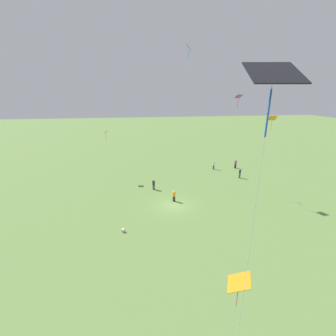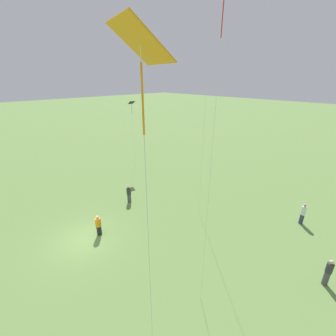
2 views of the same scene
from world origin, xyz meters
TOP-DOWN VIEW (x-y plane):
  - ground_plane at (0.00, 0.00)m, footprint 240.00×240.00m
  - person_0 at (-13.52, -8.37)m, footprint 0.51×0.51m
  - person_1 at (2.20, -5.60)m, footprint 0.59×0.59m
  - person_2 at (-0.25, -1.10)m, footprint 0.57×0.57m
  - person_3 at (-15.18, -13.81)m, footprint 0.62×0.62m
  - person_4 at (-10.55, -13.77)m, footprint 0.48×0.48m
  - kite_0 at (-3.69, -8.95)m, footprint 1.13×1.36m
  - kite_1 at (2.32, 22.96)m, footprint 1.08×1.01m
  - kite_2 at (0.57, 19.73)m, footprint 1.31×1.37m
  - kite_3 at (-9.07, -2.42)m, footprint 0.98×0.89m
  - kite_4 at (-11.10, 2.61)m, footprint 1.03×0.89m
  - kite_5 at (9.57, -11.69)m, footprint 0.70×0.77m
  - picnic_bag_0 at (6.57, 5.34)m, footprint 0.44×0.45m

SIDE VIEW (x-z plane):
  - ground_plane at x=0.00m, z-range 0.00..0.00m
  - picnic_bag_0 at x=6.57m, z-range 0.00..0.34m
  - person_2 at x=-0.25m, z-range -0.02..1.67m
  - person_1 at x=2.20m, z-range -0.01..1.70m
  - person_3 at x=-15.18m, z-range -0.02..1.71m
  - person_0 at x=-13.52m, z-range 0.00..1.79m
  - person_4 at x=-10.55m, z-range 0.00..1.84m
  - kite_2 at x=0.57m, z-range 2.97..9.75m
  - kite_5 at x=9.57m, z-range 3.67..12.21m
  - kite_4 at x=-11.10m, z-range 5.23..17.27m
  - kite_3 at x=-9.07m, z-range 6.21..20.54m
  - kite_1 at x=2.32m, z-range 6.63..21.68m
  - kite_0 at x=-3.69m, z-range 9.32..30.68m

